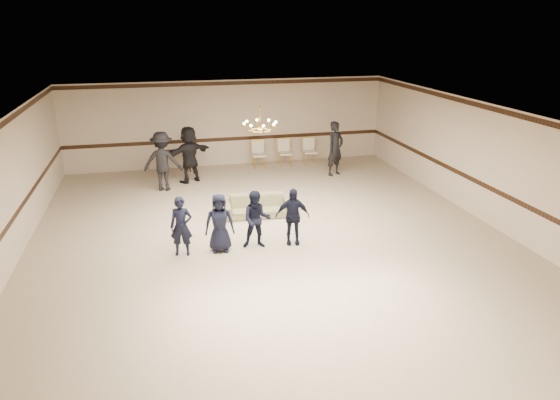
{
  "coord_description": "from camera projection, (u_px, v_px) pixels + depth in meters",
  "views": [
    {
      "loc": [
        -2.62,
        -11.92,
        5.31
      ],
      "look_at": [
        0.17,
        -0.5,
        1.12
      ],
      "focal_mm": 32.67,
      "sensor_mm": 36.0,
      "label": 1
    }
  ],
  "objects": [
    {
      "name": "adult_left",
      "position": [
        163.0,
        161.0,
        16.43
      ],
      "size": [
        1.38,
        0.98,
        1.93
      ],
      "primitive_type": "imported",
      "rotation": [
        0.0,
        0.0,
        2.91
      ],
      "color": "black",
      "rests_on": "floor"
    },
    {
      "name": "room",
      "position": [
        269.0,
        176.0,
        12.74
      ],
      "size": [
        12.01,
        14.01,
        3.21
      ],
      "color": "tan",
      "rests_on": "ground"
    },
    {
      "name": "boy_a",
      "position": [
        181.0,
        226.0,
        11.92
      ],
      "size": [
        0.58,
        0.43,
        1.44
      ],
      "primitive_type": "imported",
      "rotation": [
        0.0,
        0.0,
        -0.18
      ],
      "color": "black",
      "rests_on": "floor"
    },
    {
      "name": "banquet_chair_left",
      "position": [
        259.0,
        155.0,
        19.09
      ],
      "size": [
        0.52,
        0.52,
        1.0
      ],
      "primitive_type": null,
      "rotation": [
        0.0,
        0.0,
        -0.08
      ],
      "color": "beige",
      "rests_on": "floor"
    },
    {
      "name": "boy_b",
      "position": [
        220.0,
        223.0,
        12.13
      ],
      "size": [
        0.75,
        0.53,
        1.44
      ],
      "primitive_type": "imported",
      "rotation": [
        0.0,
        0.0,
        -0.1
      ],
      "color": "black",
      "rests_on": "floor"
    },
    {
      "name": "chair_rail",
      "position": [
        229.0,
        139.0,
        19.33
      ],
      "size": [
        12.0,
        0.02,
        0.14
      ],
      "primitive_type": "cube",
      "color": "black",
      "rests_on": "wall_back"
    },
    {
      "name": "chandelier",
      "position": [
        260.0,
        118.0,
        13.22
      ],
      "size": [
        0.94,
        0.94,
        0.89
      ],
      "primitive_type": null,
      "color": "#B08D38",
      "rests_on": "ceiling"
    },
    {
      "name": "boy_c",
      "position": [
        257.0,
        220.0,
        12.33
      ],
      "size": [
        0.78,
        0.66,
        1.44
      ],
      "primitive_type": "imported",
      "rotation": [
        0.0,
        0.0,
        -0.18
      ],
      "color": "black",
      "rests_on": "floor"
    },
    {
      "name": "boy_d",
      "position": [
        292.0,
        216.0,
        12.53
      ],
      "size": [
        0.89,
        0.5,
        1.44
      ],
      "primitive_type": "imported",
      "rotation": [
        0.0,
        0.0,
        -0.18
      ],
      "color": "black",
      "rests_on": "floor"
    },
    {
      "name": "banquet_chair_right",
      "position": [
        310.0,
        151.0,
        19.54
      ],
      "size": [
        0.52,
        0.52,
        1.0
      ],
      "primitive_type": null,
      "rotation": [
        0.0,
        0.0,
        -0.07
      ],
      "color": "beige",
      "rests_on": "floor"
    },
    {
      "name": "settee",
      "position": [
        258.0,
        206.0,
        14.46
      ],
      "size": [
        2.08,
        0.92,
        0.59
      ],
      "primitive_type": "imported",
      "rotation": [
        0.0,
        0.0,
        -0.07
      ],
      "color": "#7F7C55",
      "rests_on": "floor"
    },
    {
      "name": "crown_molding",
      "position": [
        227.0,
        83.0,
        18.63
      ],
      "size": [
        12.0,
        0.02,
        0.14
      ],
      "primitive_type": "cube",
      "color": "black",
      "rests_on": "wall_back"
    },
    {
      "name": "adult_right",
      "position": [
        335.0,
        149.0,
        18.04
      ],
      "size": [
        0.84,
        0.74,
        1.93
      ],
      "primitive_type": "imported",
      "rotation": [
        0.0,
        0.0,
        0.48
      ],
      "color": "black",
      "rests_on": "floor"
    },
    {
      "name": "console_table",
      "position": [
        178.0,
        161.0,
        18.64
      ],
      "size": [
        0.96,
        0.42,
        0.8
      ],
      "primitive_type": "cube",
      "rotation": [
        0.0,
        0.0,
        -0.02
      ],
      "color": "black",
      "rests_on": "floor"
    },
    {
      "name": "banquet_chair_mid",
      "position": [
        285.0,
        153.0,
        19.31
      ],
      "size": [
        0.51,
        0.51,
        1.0
      ],
      "primitive_type": null,
      "rotation": [
        0.0,
        0.0,
        -0.06
      ],
      "color": "beige",
      "rests_on": "floor"
    },
    {
      "name": "adult_mid",
      "position": [
        189.0,
        154.0,
        17.27
      ],
      "size": [
        1.86,
        1.33,
        1.93
      ],
      "primitive_type": "imported",
      "rotation": [
        0.0,
        0.0,
        3.62
      ],
      "color": "black",
      "rests_on": "floor"
    }
  ]
}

